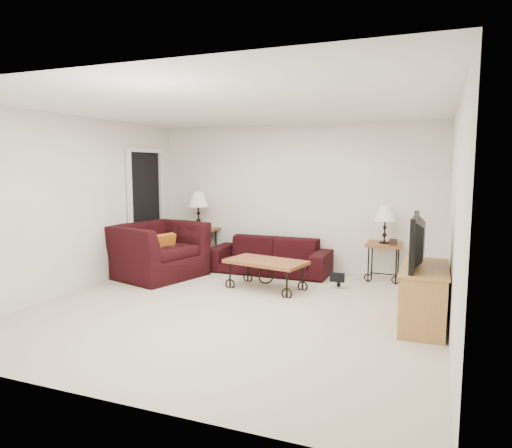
{
  "coord_description": "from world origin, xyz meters",
  "views": [
    {
      "loc": [
        2.33,
        -5.21,
        1.8
      ],
      "look_at": [
        0.0,
        0.7,
        1.0
      ],
      "focal_mm": 32.49,
      "sensor_mm": 36.0,
      "label": 1
    }
  ],
  "objects_px": {
    "lamp_left": "(198,210)",
    "side_table_right": "(384,262)",
    "coffee_table": "(266,275)",
    "television": "(424,241)",
    "lamp_right": "(385,224)",
    "tv_stand": "(424,296)",
    "sofa": "(270,256)",
    "armchair": "(158,250)",
    "side_table_left": "(199,246)",
    "backpack": "(339,273)"
  },
  "relations": [
    {
      "from": "side_table_right",
      "to": "television",
      "type": "relative_size",
      "value": 0.59
    },
    {
      "from": "sofa",
      "to": "side_table_left",
      "type": "distance_m",
      "value": 1.46
    },
    {
      "from": "side_table_left",
      "to": "armchair",
      "type": "height_order",
      "value": "armchair"
    },
    {
      "from": "lamp_right",
      "to": "armchair",
      "type": "distance_m",
      "value": 3.65
    },
    {
      "from": "side_table_left",
      "to": "tv_stand",
      "type": "xyz_separation_m",
      "value": [
        3.95,
        -2.0,
        0.01
      ]
    },
    {
      "from": "lamp_left",
      "to": "side_table_left",
      "type": "bearing_deg",
      "value": 0.0
    },
    {
      "from": "side_table_right",
      "to": "tv_stand",
      "type": "xyz_separation_m",
      "value": [
        0.65,
        -2.0,
        0.04
      ]
    },
    {
      "from": "coffee_table",
      "to": "television",
      "type": "height_order",
      "value": "television"
    },
    {
      "from": "side_table_right",
      "to": "television",
      "type": "xyz_separation_m",
      "value": [
        0.63,
        -2.0,
        0.67
      ]
    },
    {
      "from": "lamp_right",
      "to": "coffee_table",
      "type": "bearing_deg",
      "value": -142.52
    },
    {
      "from": "sofa",
      "to": "side_table_right",
      "type": "relative_size",
      "value": 3.38
    },
    {
      "from": "sofa",
      "to": "coffee_table",
      "type": "bearing_deg",
      "value": -73.24
    },
    {
      "from": "side_table_left",
      "to": "tv_stand",
      "type": "distance_m",
      "value": 4.43
    },
    {
      "from": "sofa",
      "to": "side_table_left",
      "type": "bearing_deg",
      "value": 172.92
    },
    {
      "from": "coffee_table",
      "to": "tv_stand",
      "type": "distance_m",
      "value": 2.35
    },
    {
      "from": "armchair",
      "to": "backpack",
      "type": "relative_size",
      "value": 3.21
    },
    {
      "from": "lamp_left",
      "to": "tv_stand",
      "type": "bearing_deg",
      "value": -26.89
    },
    {
      "from": "lamp_right",
      "to": "tv_stand",
      "type": "height_order",
      "value": "lamp_right"
    },
    {
      "from": "armchair",
      "to": "television",
      "type": "height_order",
      "value": "television"
    },
    {
      "from": "television",
      "to": "side_table_left",
      "type": "bearing_deg",
      "value": -117.01
    },
    {
      "from": "sofa",
      "to": "lamp_right",
      "type": "distance_m",
      "value": 1.95
    },
    {
      "from": "tv_stand",
      "to": "television",
      "type": "relative_size",
      "value": 1.12
    },
    {
      "from": "side_table_left",
      "to": "backpack",
      "type": "distance_m",
      "value": 2.81
    },
    {
      "from": "coffee_table",
      "to": "lamp_left",
      "type": "bearing_deg",
      "value": 145.95
    },
    {
      "from": "side_table_left",
      "to": "side_table_right",
      "type": "height_order",
      "value": "side_table_left"
    },
    {
      "from": "armchair",
      "to": "coffee_table",
      "type": "bearing_deg",
      "value": -76.34
    },
    {
      "from": "side_table_left",
      "to": "backpack",
      "type": "bearing_deg",
      "value": -13.88
    },
    {
      "from": "sofa",
      "to": "television",
      "type": "distance_m",
      "value": 3.15
    },
    {
      "from": "tv_stand",
      "to": "coffee_table",
      "type": "bearing_deg",
      "value": 159.56
    },
    {
      "from": "lamp_right",
      "to": "coffee_table",
      "type": "xyz_separation_m",
      "value": [
        -1.54,
        -1.18,
        -0.68
      ]
    },
    {
      "from": "armchair",
      "to": "backpack",
      "type": "bearing_deg",
      "value": -65.48
    },
    {
      "from": "television",
      "to": "tv_stand",
      "type": "bearing_deg",
      "value": 90.0
    },
    {
      "from": "sofa",
      "to": "lamp_left",
      "type": "xyz_separation_m",
      "value": [
        -1.45,
        0.18,
        0.71
      ]
    },
    {
      "from": "lamp_left",
      "to": "television",
      "type": "bearing_deg",
      "value": -27.01
    },
    {
      "from": "lamp_left",
      "to": "side_table_right",
      "type": "bearing_deg",
      "value": 0.0
    },
    {
      "from": "sofa",
      "to": "armchair",
      "type": "bearing_deg",
      "value": -149.98
    },
    {
      "from": "lamp_left",
      "to": "lamp_right",
      "type": "distance_m",
      "value": 3.3
    },
    {
      "from": "lamp_right",
      "to": "armchair",
      "type": "relative_size",
      "value": 0.44
    },
    {
      "from": "lamp_right",
      "to": "television",
      "type": "height_order",
      "value": "television"
    },
    {
      "from": "lamp_right",
      "to": "coffee_table",
      "type": "distance_m",
      "value": 2.06
    },
    {
      "from": "backpack",
      "to": "side_table_right",
      "type": "bearing_deg",
      "value": 25.18
    },
    {
      "from": "coffee_table",
      "to": "lamp_right",
      "type": "bearing_deg",
      "value": 37.48
    },
    {
      "from": "lamp_right",
      "to": "television",
      "type": "relative_size",
      "value": 0.59
    },
    {
      "from": "television",
      "to": "backpack",
      "type": "height_order",
      "value": "television"
    },
    {
      "from": "coffee_table",
      "to": "tv_stand",
      "type": "xyz_separation_m",
      "value": [
        2.2,
        -0.82,
        0.12
      ]
    },
    {
      "from": "lamp_left",
      "to": "armchair",
      "type": "xyz_separation_m",
      "value": [
        -0.16,
        -1.11,
        -0.56
      ]
    },
    {
      "from": "sofa",
      "to": "armchair",
      "type": "xyz_separation_m",
      "value": [
        -1.61,
        -0.93,
        0.14
      ]
    },
    {
      "from": "side_table_left",
      "to": "side_table_right",
      "type": "bearing_deg",
      "value": 0.0
    },
    {
      "from": "lamp_right",
      "to": "armchair",
      "type": "bearing_deg",
      "value": -162.2
    },
    {
      "from": "armchair",
      "to": "television",
      "type": "xyz_separation_m",
      "value": [
        4.08,
        -0.89,
        0.53
      ]
    }
  ]
}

